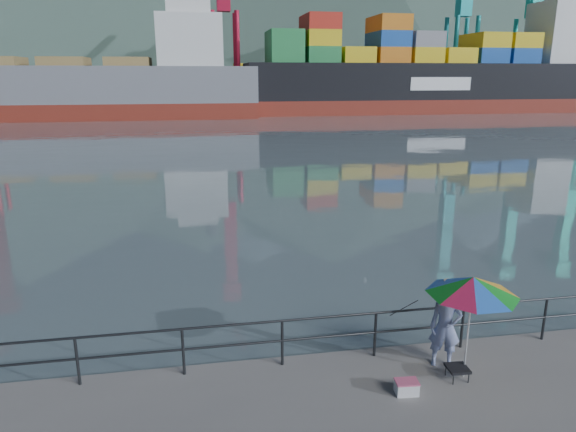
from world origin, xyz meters
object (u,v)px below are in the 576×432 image
(container_ship, at_px, (437,75))
(fisherman, at_px, (445,327))
(bulk_carrier, at_px, (89,87))
(beach_umbrella, at_px, (473,286))
(cooler_bag, at_px, (406,388))

(container_ship, bearing_deg, fisherman, -115.45)
(fisherman, relative_size, bulk_carrier, 0.03)
(beach_umbrella, relative_size, cooler_bag, 5.46)
(fisherman, height_order, container_ship, container_ship)
(beach_umbrella, height_order, cooler_bag, beach_umbrella)
(fisherman, xyz_separation_m, cooler_bag, (-1.13, -0.82, -0.75))
(fisherman, distance_m, beach_umbrella, 1.20)
(cooler_bag, relative_size, bulk_carrier, 0.01)
(beach_umbrella, distance_m, container_ship, 81.78)
(beach_umbrella, height_order, bulk_carrier, bulk_carrier)
(cooler_bag, relative_size, container_ship, 0.01)
(fisherman, relative_size, cooler_bag, 4.18)
(fisherman, relative_size, beach_umbrella, 0.77)
(cooler_bag, bearing_deg, bulk_carrier, 109.59)
(fisherman, distance_m, bulk_carrier, 72.06)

